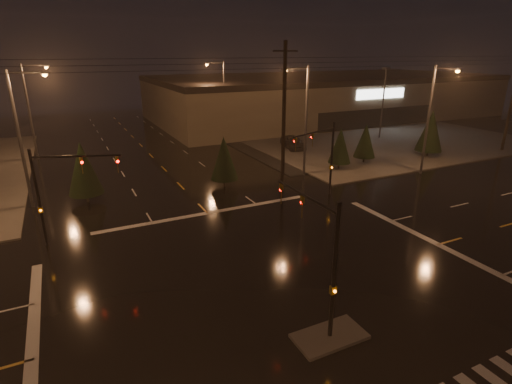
# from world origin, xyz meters

# --- Properties ---
(ground) EXTENTS (140.00, 140.00, 0.00)m
(ground) POSITION_xyz_m (0.00, 0.00, 0.00)
(ground) COLOR black
(ground) RESTS_ON ground
(sidewalk_ne) EXTENTS (36.00, 36.00, 0.12)m
(sidewalk_ne) POSITION_xyz_m (30.00, 30.00, 0.06)
(sidewalk_ne) COLOR #46433E
(sidewalk_ne) RESTS_ON ground
(median_island) EXTENTS (3.00, 1.60, 0.15)m
(median_island) POSITION_xyz_m (0.00, -4.00, 0.07)
(median_island) COLOR #46433E
(median_island) RESTS_ON ground
(stop_bar_far) EXTENTS (16.00, 0.50, 0.01)m
(stop_bar_far) POSITION_xyz_m (0.00, 11.00, 0.01)
(stop_bar_far) COLOR beige
(stop_bar_far) RESTS_ON ground
(parking_lot) EXTENTS (50.00, 24.00, 0.08)m
(parking_lot) POSITION_xyz_m (35.00, 28.00, 0.04)
(parking_lot) COLOR black
(parking_lot) RESTS_ON ground
(retail_building) EXTENTS (60.20, 28.30, 7.20)m
(retail_building) POSITION_xyz_m (35.00, 45.99, 3.84)
(retail_building) COLOR brown
(retail_building) RESTS_ON ground
(signal_mast_median) EXTENTS (0.25, 4.59, 6.00)m
(signal_mast_median) POSITION_xyz_m (0.00, -3.07, 3.75)
(signal_mast_median) COLOR black
(signal_mast_median) RESTS_ON ground
(signal_mast_ne) EXTENTS (4.84, 1.86, 6.00)m
(signal_mast_ne) POSITION_xyz_m (9.50, 10.14, 3.79)
(signal_mast_ne) COLOR black
(signal_mast_ne) RESTS_ON ground
(signal_mast_nw) EXTENTS (4.84, 1.86, 6.00)m
(signal_mast_nw) POSITION_xyz_m (-9.50, 10.14, 3.79)
(signal_mast_nw) COLOR black
(signal_mast_nw) RESTS_ON ground
(streetlight_1) EXTENTS (2.77, 0.32, 10.00)m
(streetlight_1) POSITION_xyz_m (-11.18, 18.00, 5.80)
(streetlight_1) COLOR #38383A
(streetlight_1) RESTS_ON ground
(streetlight_2) EXTENTS (2.77, 0.32, 10.00)m
(streetlight_2) POSITION_xyz_m (-11.18, 34.00, 5.80)
(streetlight_2) COLOR #38383A
(streetlight_2) RESTS_ON ground
(streetlight_3) EXTENTS (2.77, 0.32, 10.00)m
(streetlight_3) POSITION_xyz_m (11.18, 16.00, 5.80)
(streetlight_3) COLOR #38383A
(streetlight_3) RESTS_ON ground
(streetlight_4) EXTENTS (2.77, 0.32, 10.00)m
(streetlight_4) POSITION_xyz_m (11.18, 36.00, 5.80)
(streetlight_4) COLOR #38383A
(streetlight_4) RESTS_ON ground
(streetlight_6) EXTENTS (0.32, 2.77, 10.00)m
(streetlight_6) POSITION_xyz_m (22.00, 11.18, 5.80)
(streetlight_6) COLOR #38383A
(streetlight_6) RESTS_ON ground
(utility_pole_1) EXTENTS (2.20, 0.32, 12.00)m
(utility_pole_1) POSITION_xyz_m (8.00, 14.00, 6.13)
(utility_pole_1) COLOR black
(utility_pole_1) RESTS_ON ground
(conifer_0) EXTENTS (2.23, 2.23, 4.18)m
(conifer_0) POSITION_xyz_m (15.73, 16.17, 2.44)
(conifer_0) COLOR black
(conifer_0) RESTS_ON ground
(conifer_1) EXTENTS (2.24, 2.24, 4.19)m
(conifer_1) POSITION_xyz_m (19.48, 16.86, 2.44)
(conifer_1) COLOR black
(conifer_1) RESTS_ON ground
(conifer_2) EXTENTS (2.88, 2.88, 5.20)m
(conifer_2) POSITION_xyz_m (27.81, 15.94, 2.95)
(conifer_2) COLOR black
(conifer_2) RESTS_ON ground
(conifer_3) EXTENTS (2.62, 2.62, 4.80)m
(conifer_3) POSITION_xyz_m (-7.64, 17.35, 2.75)
(conifer_3) COLOR black
(conifer_3) RESTS_ON ground
(conifer_4) EXTENTS (2.39, 2.39, 4.43)m
(conifer_4) POSITION_xyz_m (3.44, 16.15, 2.56)
(conifer_4) COLOR black
(conifer_4) RESTS_ON ground
(car_parked) EXTENTS (2.72, 5.05, 1.63)m
(car_parked) POSITION_xyz_m (16.17, 25.78, 0.82)
(car_parked) COLOR black
(car_parked) RESTS_ON ground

